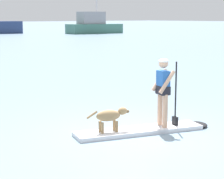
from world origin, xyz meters
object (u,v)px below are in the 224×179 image
paddleboard (148,130)px  dog (110,116)px  moored_boat_port (94,25)px  person_paddler (164,88)px

paddleboard → dog: size_ratio=3.36×
moored_boat_port → paddleboard: bearing=-126.1°
paddleboard → dog: (-0.91, 0.30, 0.42)m
paddleboard → dog: bearing=162.0°
dog → paddleboard: bearing=-18.0°
paddleboard → moored_boat_port: (34.93, 47.86, 1.25)m
dog → moored_boat_port: bearing=53.0°
paddleboard → moored_boat_port: 59.26m
person_paddler → dog: person_paddler is taller
person_paddler → dog: 1.47m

